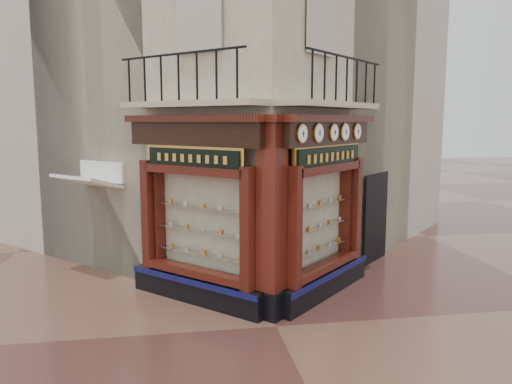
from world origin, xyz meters
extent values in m
plane|color=#482721|center=(0.00, 0.00, 0.00)|extent=(80.00, 80.00, 0.00)
cube|color=beige|center=(0.00, 6.16, 6.00)|extent=(11.31, 11.31, 12.00)
cube|color=beige|center=(-2.47, 8.63, 5.50)|extent=(11.31, 11.31, 11.00)
cube|color=beige|center=(2.47, 8.63, 5.50)|extent=(11.31, 11.31, 11.00)
cube|color=black|center=(-1.44, 1.54, 0.28)|extent=(2.72, 2.72, 0.55)
cube|color=#0E0F47|center=(-1.57, 1.41, 0.49)|extent=(2.50, 2.50, 0.12)
cube|color=#350F09|center=(-0.45, 0.55, 1.77)|extent=(0.37, 0.37, 2.45)
cube|color=#350F09|center=(-2.43, 2.53, 1.77)|extent=(0.37, 0.37, 2.45)
cube|color=beige|center=(-1.20, 1.77, 1.75)|extent=(1.80, 1.80, 2.10)
cube|color=black|center=(-1.42, 1.55, 3.60)|extent=(2.69, 2.69, 0.50)
cube|color=#350F09|center=(-1.47, 1.50, 3.91)|extent=(2.86, 2.86, 0.14)
cube|color=black|center=(1.44, 1.54, 0.28)|extent=(2.72, 2.72, 0.55)
cube|color=#0E0F47|center=(1.57, 1.41, 0.49)|extent=(2.50, 2.50, 0.12)
cube|color=#350F09|center=(0.45, 0.55, 1.77)|extent=(0.37, 0.37, 2.45)
cube|color=#350F09|center=(2.43, 2.53, 1.77)|extent=(0.37, 0.37, 2.45)
cube|color=beige|center=(1.20, 1.77, 1.75)|extent=(1.80, 1.80, 2.10)
cube|color=black|center=(1.42, 1.55, 3.60)|extent=(2.69, 2.69, 0.50)
cube|color=#350F09|center=(1.47, 1.50, 3.91)|extent=(2.86, 2.86, 0.14)
cube|color=black|center=(0.00, 0.50, 0.28)|extent=(0.78, 0.78, 0.55)
cube|color=#350F09|center=(0.00, 0.50, 2.20)|extent=(0.64, 0.64, 3.50)
cube|color=#350F09|center=(0.00, 0.50, 3.91)|extent=(0.85, 0.85, 0.14)
cube|color=beige|center=(-1.48, 1.49, 4.20)|extent=(2.97, 2.97, 0.12)
cube|color=black|center=(-1.72, 1.26, 5.15)|extent=(2.36, 2.36, 0.04)
cube|color=beige|center=(1.48, 1.49, 4.20)|extent=(2.97, 2.97, 0.12)
cube|color=black|center=(1.72, 1.26, 5.15)|extent=(2.36, 2.36, 0.04)
cylinder|color=#B6853C|center=(0.57, 0.48, 3.62)|extent=(0.30, 0.30, 0.37)
cylinder|color=white|center=(0.59, 0.45, 3.62)|extent=(0.24, 0.24, 0.32)
cube|color=black|center=(0.60, 0.44, 3.62)|extent=(0.02, 0.02, 0.12)
cube|color=black|center=(0.60, 0.44, 3.62)|extent=(0.07, 0.07, 0.01)
cylinder|color=#B6853C|center=(1.03, 0.93, 3.62)|extent=(0.31, 0.31, 0.39)
cylinder|color=white|center=(1.05, 0.91, 3.62)|extent=(0.25, 0.25, 0.33)
cube|color=black|center=(1.06, 0.90, 3.62)|extent=(0.02, 0.02, 0.13)
cube|color=black|center=(1.06, 0.90, 3.62)|extent=(0.08, 0.08, 0.01)
cylinder|color=#B6853C|center=(1.50, 1.41, 3.62)|extent=(0.30, 0.30, 0.37)
cylinder|color=white|center=(1.52, 1.39, 3.62)|extent=(0.24, 0.24, 0.32)
cube|color=black|center=(1.54, 1.38, 3.62)|extent=(0.02, 0.02, 0.12)
cube|color=black|center=(1.54, 1.38, 3.62)|extent=(0.07, 0.07, 0.01)
cylinder|color=#B6853C|center=(1.88, 1.79, 3.62)|extent=(0.31, 0.31, 0.39)
cylinder|color=white|center=(1.90, 1.77, 3.62)|extent=(0.25, 0.25, 0.34)
cube|color=black|center=(1.91, 1.76, 3.62)|extent=(0.02, 0.02, 0.13)
cube|color=black|center=(1.91, 1.76, 3.62)|extent=(0.08, 0.08, 0.01)
cylinder|color=#B6853C|center=(2.34, 2.24, 3.62)|extent=(0.30, 0.30, 0.37)
cylinder|color=white|center=(2.36, 2.22, 3.62)|extent=(0.24, 0.24, 0.32)
cube|color=black|center=(2.37, 2.21, 3.62)|extent=(0.02, 0.02, 0.12)
cube|color=black|center=(2.37, 2.21, 3.62)|extent=(0.07, 0.07, 0.01)
cube|color=gold|center=(-1.45, 1.53, 3.10)|extent=(1.92, 1.92, 0.51)
cube|color=black|center=(-1.48, 1.50, 3.10)|extent=(1.79, 1.79, 0.38)
cube|color=gold|center=(1.45, 1.53, 3.10)|extent=(2.11, 2.11, 0.56)
cube|color=black|center=(1.48, 1.50, 3.10)|extent=(1.97, 1.97, 0.42)
camera|label=1|loc=(-1.83, -8.81, 3.85)|focal=35.00mm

